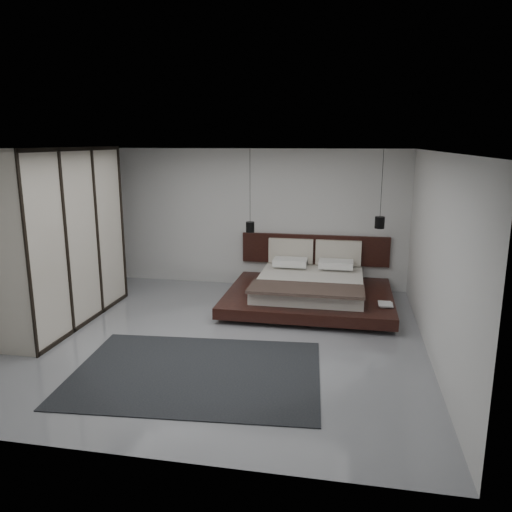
% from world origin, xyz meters
% --- Properties ---
extents(floor, '(6.00, 6.00, 0.00)m').
position_xyz_m(floor, '(0.00, 0.00, 0.00)').
color(floor, gray).
rests_on(floor, ground).
extents(ceiling, '(6.00, 6.00, 0.00)m').
position_xyz_m(ceiling, '(0.00, 0.00, 2.80)').
color(ceiling, white).
rests_on(ceiling, wall_back).
extents(wall_back, '(6.00, 0.00, 6.00)m').
position_xyz_m(wall_back, '(0.00, 3.00, 1.40)').
color(wall_back, silver).
rests_on(wall_back, floor).
extents(wall_front, '(6.00, 0.00, 6.00)m').
position_xyz_m(wall_front, '(0.00, -3.00, 1.40)').
color(wall_front, silver).
rests_on(wall_front, floor).
extents(wall_left, '(0.00, 6.00, 6.00)m').
position_xyz_m(wall_left, '(-3.00, 0.00, 1.40)').
color(wall_left, silver).
rests_on(wall_left, floor).
extents(wall_right, '(0.00, 6.00, 6.00)m').
position_xyz_m(wall_right, '(3.00, 0.00, 1.40)').
color(wall_right, silver).
rests_on(wall_right, floor).
extents(lattice_screen, '(0.05, 0.90, 2.60)m').
position_xyz_m(lattice_screen, '(-2.95, 2.45, 1.30)').
color(lattice_screen, black).
rests_on(lattice_screen, floor).
extents(bed, '(2.95, 2.46, 1.11)m').
position_xyz_m(bed, '(1.16, 1.90, 0.30)').
color(bed, black).
rests_on(bed, floor).
extents(book_lower, '(0.22, 0.30, 0.03)m').
position_xyz_m(book_lower, '(2.38, 1.22, 0.29)').
color(book_lower, '#99724C').
rests_on(book_lower, bed).
extents(book_upper, '(0.22, 0.29, 0.02)m').
position_xyz_m(book_upper, '(2.35, 1.19, 0.31)').
color(book_upper, '#99724C').
rests_on(book_upper, book_lower).
extents(pendant_left, '(0.16, 0.16, 1.58)m').
position_xyz_m(pendant_left, '(-0.05, 2.38, 1.33)').
color(pendant_left, black).
rests_on(pendant_left, ceiling).
extents(pendant_right, '(0.18, 0.18, 1.42)m').
position_xyz_m(pendant_right, '(2.38, 2.38, 1.49)').
color(pendant_right, black).
rests_on(pendant_right, ceiling).
extents(wardrobe, '(0.68, 2.90, 2.85)m').
position_xyz_m(wardrobe, '(-2.70, 0.28, 1.43)').
color(wardrobe, beige).
rests_on(wardrobe, floor).
extents(rug, '(3.34, 2.51, 0.01)m').
position_xyz_m(rug, '(-0.04, -1.19, 0.01)').
color(rug, black).
rests_on(rug, floor).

